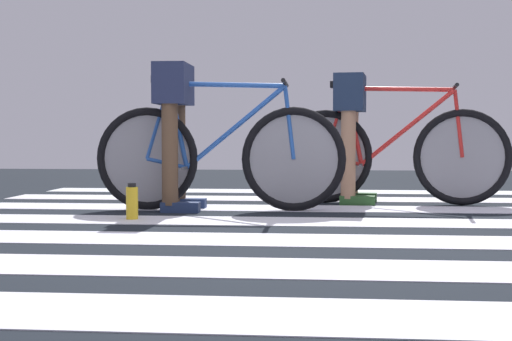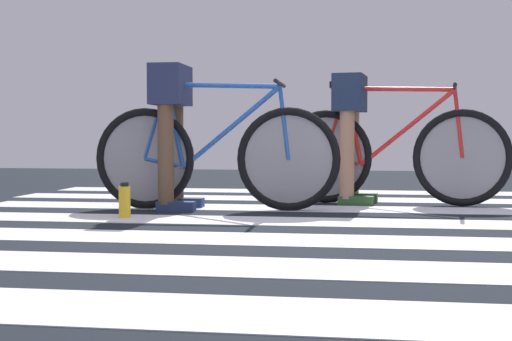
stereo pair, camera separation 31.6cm
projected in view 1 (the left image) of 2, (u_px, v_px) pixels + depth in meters
ground at (328, 239)px, 3.71m from camera, size 18.00×14.00×0.02m
crosswalk_markings at (326, 230)px, 3.95m from camera, size 5.48×5.77×0.00m
bicycle_1_of_2 at (219, 155)px, 4.96m from camera, size 1.74×0.52×0.93m
cyclist_1_of_2 at (174, 116)px, 4.98m from camera, size 0.31×0.41×1.01m
bicycle_2_of_2 at (392, 153)px, 5.43m from camera, size 1.73×0.52×0.93m
cyclist_2_of_2 at (351, 120)px, 5.49m from camera, size 0.35×0.43×0.98m
water_bottle at (132, 202)px, 4.44m from camera, size 0.07×0.07×0.23m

